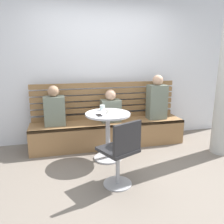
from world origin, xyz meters
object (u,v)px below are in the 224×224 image
at_px(cup_espresso_small, 108,111).
at_px(white_chair, 121,152).
at_px(person_child_middle, 111,108).
at_px(plate_small, 117,112).
at_px(booth_bench, 109,133).
at_px(cup_glass_short, 102,107).
at_px(person_adult, 157,99).
at_px(cafe_table, 108,127).
at_px(phone_on_table, 99,115).
at_px(person_child_left, 54,108).

bearing_deg(cup_espresso_small, white_chair, -91.64).
xyz_separation_m(person_child_middle, plate_small, (-0.03, -0.56, 0.06)).
height_order(booth_bench, plate_small, plate_small).
distance_m(person_child_middle, cup_espresso_small, 0.59).
bearing_deg(cup_glass_short, person_adult, 16.80).
bearing_deg(cafe_table, white_chair, -91.47).
height_order(cup_espresso_small, cup_glass_short, cup_glass_short).
distance_m(cup_espresso_small, phone_on_table, 0.19).
relative_size(cafe_table, cup_espresso_small, 13.21).
distance_m(white_chair, person_adult, 1.76).
height_order(person_child_middle, phone_on_table, person_child_middle).
relative_size(person_child_left, cup_espresso_small, 11.98).
bearing_deg(cup_glass_short, phone_on_table, -109.24).
bearing_deg(cup_glass_short, booth_bench, 62.12).
bearing_deg(person_adult, cup_glass_short, -163.20).
xyz_separation_m(person_child_middle, cup_glass_short, (-0.22, -0.34, 0.09)).
relative_size(white_chair, person_child_left, 1.27).
bearing_deg(cup_espresso_small, person_child_left, 144.14).
bearing_deg(cup_glass_short, cup_espresso_small, -79.06).
bearing_deg(person_child_left, cup_espresso_small, -35.86).
bearing_deg(cup_glass_short, cafe_table, -79.72).
distance_m(white_chair, person_child_left, 1.59).
distance_m(booth_bench, phone_on_table, 0.88).
bearing_deg(cup_glass_short, person_child_middle, 57.46).
height_order(white_chair, person_child_left, person_child_left).
relative_size(white_chair, plate_small, 5.00).
bearing_deg(phone_on_table, cafe_table, 26.15).
height_order(cup_espresso_small, phone_on_table, cup_espresso_small).
xyz_separation_m(person_child_left, phone_on_table, (0.63, -0.67, 0.01)).
height_order(cafe_table, person_child_middle, person_child_middle).
xyz_separation_m(person_adult, plate_small, (-0.90, -0.54, -0.06)).
xyz_separation_m(white_chair, person_child_middle, (0.20, 1.37, 0.22)).
distance_m(person_child_middle, cup_glass_short, 0.42).
height_order(white_chair, cup_glass_short, white_chair).
xyz_separation_m(person_adult, person_child_left, (-1.82, 0.02, -0.07)).
bearing_deg(cup_espresso_small, person_child_middle, 72.46).
bearing_deg(plate_small, cup_glass_short, 131.21).
bearing_deg(plate_small, white_chair, -101.89).
relative_size(cup_glass_short, plate_small, 0.47).
bearing_deg(cup_espresso_small, phone_on_table, -146.05).
bearing_deg(cafe_table, booth_bench, 76.13).
bearing_deg(plate_small, cup_espresso_small, -179.64).
distance_m(booth_bench, person_adult, 1.08).
bearing_deg(person_child_left, person_adult, -0.63).
bearing_deg(plate_small, person_child_left, 148.74).
height_order(cafe_table, cup_espresso_small, cup_espresso_small).
bearing_deg(booth_bench, phone_on_table, -113.77).
height_order(person_child_left, cup_espresso_small, person_child_left).
xyz_separation_m(person_adult, cup_espresso_small, (-1.04, -0.55, -0.04)).
bearing_deg(white_chair, plate_small, 78.11).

